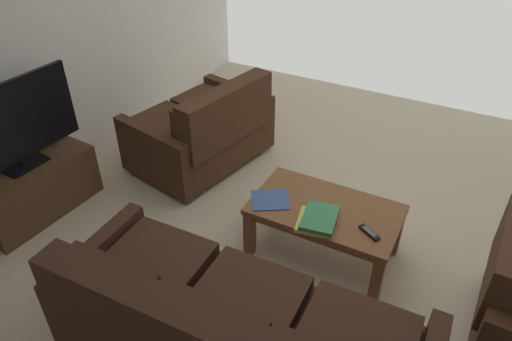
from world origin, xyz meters
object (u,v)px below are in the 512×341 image
(loveseat_near, at_px, (204,130))
(book_stack, at_px, (318,220))
(sofa_main, at_px, (232,338))
(coffee_table, at_px, (325,215))
(flat_tv, at_px, (12,125))
(tv_stand, at_px, (33,188))
(tv_remote, at_px, (369,232))
(loose_magazine, at_px, (270,200))

(loveseat_near, distance_m, book_stack, 1.62)
(sofa_main, xyz_separation_m, coffee_table, (-0.07, -1.18, -0.02))
(flat_tv, distance_m, book_stack, 2.32)
(coffee_table, bearing_deg, loveseat_near, -23.39)
(loveseat_near, xyz_separation_m, flat_tv, (0.84, 1.24, 0.44))
(sofa_main, distance_m, tv_stand, 2.25)
(coffee_table, bearing_deg, sofa_main, 86.78)
(loveseat_near, distance_m, flat_tv, 1.56)
(coffee_table, bearing_deg, tv_stand, 15.64)
(tv_remote, bearing_deg, loose_magazine, -0.94)
(coffee_table, xyz_separation_m, flat_tv, (2.24, 0.63, 0.44))
(loveseat_near, distance_m, tv_remote, 1.89)
(flat_tv, relative_size, loose_magazine, 4.08)
(sofa_main, bearing_deg, tv_remote, -111.10)
(loose_magazine, bearing_deg, sofa_main, -14.92)
(coffee_table, height_order, flat_tv, flat_tv)
(tv_stand, bearing_deg, sofa_main, 165.85)
(sofa_main, bearing_deg, coffee_table, -93.22)
(loveseat_near, distance_m, tv_stand, 1.50)
(sofa_main, height_order, coffee_table, sofa_main)
(loveseat_near, height_order, book_stack, loveseat_near)
(tv_stand, height_order, tv_remote, tv_remote)
(coffee_table, bearing_deg, loose_magazine, 15.64)
(tv_stand, height_order, book_stack, book_stack)
(tv_stand, height_order, loose_magazine, tv_stand)
(tv_stand, bearing_deg, book_stack, -168.71)
(tv_remote, relative_size, loose_magazine, 0.61)
(book_stack, distance_m, tv_remote, 0.34)
(book_stack, bearing_deg, tv_remote, -169.70)
(sofa_main, relative_size, tv_remote, 12.59)
(sofa_main, bearing_deg, tv_stand, -14.15)
(tv_stand, relative_size, loose_magazine, 3.76)
(coffee_table, bearing_deg, flat_tv, 15.68)
(tv_stand, bearing_deg, tv_remote, -168.84)
(sofa_main, distance_m, coffee_table, 1.18)
(coffee_table, distance_m, tv_stand, 2.33)
(book_stack, xyz_separation_m, tv_remote, (-0.33, -0.06, -0.02))
(flat_tv, relative_size, book_stack, 3.25)
(loveseat_near, relative_size, tv_remote, 8.44)
(book_stack, bearing_deg, loose_magazine, -10.60)
(tv_stand, distance_m, book_stack, 2.31)
(sofa_main, height_order, tv_remote, sofa_main)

